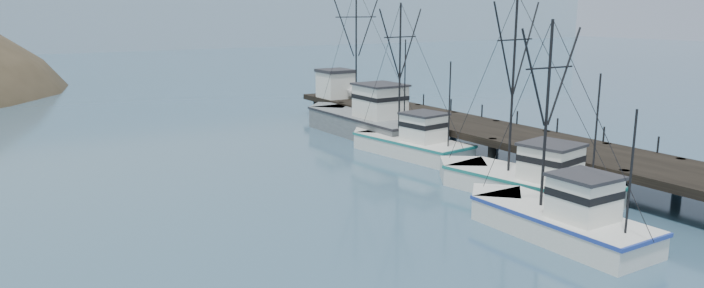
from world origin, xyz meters
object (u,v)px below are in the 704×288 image
object	(u,v)px
trawler_far	(408,143)
pickup_truck	(368,90)
trawler_mid	(556,219)
work_vessel	(366,121)
trawler_near	(524,181)
pier_shed	(335,83)
pier	(471,128)

from	to	relation	value
trawler_far	pickup_truck	bearing A→B (deg)	67.34
trawler_mid	work_vessel	size ratio (longest dim) A/B	0.68
trawler_near	pier_shed	distance (m)	29.15
trawler_near	pier_shed	size ratio (longest dim) A/B	3.65
pier_shed	pier	bearing A→B (deg)	-85.24
work_vessel	pier_shed	bearing A→B (deg)	75.90
pier	trawler_near	distance (m)	12.16
trawler_far	pier	bearing A→B (deg)	-13.05
work_vessel	pickup_truck	distance (m)	9.57
trawler_near	trawler_mid	xyz separation A→B (m)	(-3.71, -5.52, -0.00)
trawler_mid	work_vessel	distance (m)	25.83
pier_shed	pickup_truck	xyz separation A→B (m)	(3.00, -1.19, -0.72)
pier_shed	pickup_truck	distance (m)	3.31
work_vessel	pickup_truck	xyz separation A→B (m)	(5.27, 7.85, 1.47)
pier_shed	pickup_truck	bearing A→B (deg)	-21.68
trawler_near	pier_shed	xyz separation A→B (m)	(4.13, 28.74, 2.60)
trawler_mid	pickup_truck	distance (m)	34.85
trawler_far	work_vessel	distance (m)	7.90
work_vessel	trawler_far	bearing A→B (deg)	-99.17
pier	pier_shed	size ratio (longest dim) A/B	13.75
trawler_near	trawler_mid	distance (m)	6.65
work_vessel	pier_shed	size ratio (longest dim) A/B	4.79
pier_shed	trawler_far	bearing A→B (deg)	-101.84
pickup_truck	work_vessel	bearing A→B (deg)	154.96
trawler_mid	pickup_truck	size ratio (longest dim) A/B	2.07
trawler_near	pickup_truck	world-z (taller)	trawler_near
work_vessel	pickup_truck	size ratio (longest dim) A/B	3.05
trawler_mid	pickup_truck	world-z (taller)	trawler_mid
trawler_mid	pier_shed	xyz separation A→B (m)	(7.85, 34.26, 2.60)
pier	trawler_near	xyz separation A→B (m)	(-5.63, -10.74, -0.87)
pier	trawler_far	xyz separation A→B (m)	(-5.03, 1.17, -0.87)
pier	work_vessel	size ratio (longest dim) A/B	2.87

